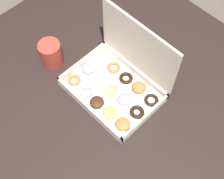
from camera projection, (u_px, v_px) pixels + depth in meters
ground_plane at (118, 159)px, 1.75m from camera, size 8.00×8.00×0.00m
dining_table at (121, 104)px, 1.16m from camera, size 1.18×1.02×0.77m
donut_box at (119, 79)px, 1.04m from camera, size 0.31×0.23×0.25m
coffee_mug at (51, 53)px, 1.10m from camera, size 0.08×0.08×0.10m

